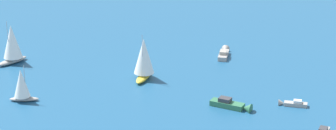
# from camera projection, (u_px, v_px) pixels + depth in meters

# --- Properties ---
(motorboat_near_centre) EXTENTS (5.04, 6.36, 1.90)m
(motorboat_near_centre) POSITION_uv_depth(u_px,v_px,m) (292.00, 104.00, 147.63)
(motorboat_near_centre) COLOR #9E9993
(motorboat_near_centre) RESTS_ON ground_plane
(motorboat_far_stbd) EXTENTS (8.85, 8.27, 2.80)m
(motorboat_far_stbd) POSITION_uv_depth(u_px,v_px,m) (233.00, 105.00, 146.22)
(motorboat_far_stbd) COLOR #33704C
(motorboat_far_stbd) RESTS_ON ground_plane
(sailboat_inshore) EXTENTS (9.02, 7.65, 11.98)m
(sailboat_inshore) POSITION_uv_depth(u_px,v_px,m) (144.00, 58.00, 161.70)
(sailboat_inshore) COLOR gold
(sailboat_inshore) RESTS_ON ground_plane
(motorboat_offshore) EXTENTS (9.03, 6.86, 2.66)m
(motorboat_offshore) POSITION_uv_depth(u_px,v_px,m) (224.00, 53.00, 179.57)
(motorboat_offshore) COLOR #9E9993
(motorboat_offshore) RESTS_ON ground_plane
(sailboat_outer_ring_c) EXTENTS (4.80, 7.05, 8.79)m
(sailboat_outer_ring_c) POSITION_uv_depth(u_px,v_px,m) (22.00, 85.00, 148.92)
(sailboat_outer_ring_c) COLOR #9E9993
(sailboat_outer_ring_c) RESTS_ON ground_plane
(sailboat_outer_ring_d) EXTENTS (6.96, 9.37, 11.91)m
(sailboat_outer_ring_d) POSITION_uv_depth(u_px,v_px,m) (12.00, 44.00, 172.55)
(sailboat_outer_ring_d) COLOR #9E9993
(sailboat_outer_ring_d) RESTS_ON ground_plane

